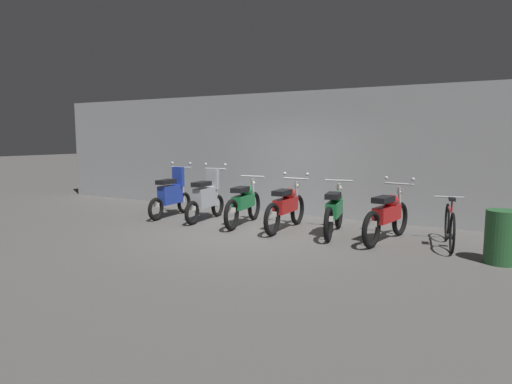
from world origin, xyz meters
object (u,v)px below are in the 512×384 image
at_px(motorbike_slot_1, 206,197).
at_px(motorbike_slot_5, 387,215).
at_px(motorbike_slot_3, 286,206).
at_px(trash_bin, 502,237).
at_px(motorbike_slot_4, 334,210).
at_px(motorbike_slot_2, 244,202).
at_px(bicycle, 450,226).
at_px(motorbike_slot_0, 171,195).

height_order(motorbike_slot_1, motorbike_slot_5, motorbike_slot_1).
height_order(motorbike_slot_3, trash_bin, motorbike_slot_3).
bearing_deg(motorbike_slot_4, motorbike_slot_3, -177.86).
height_order(motorbike_slot_1, motorbike_slot_2, motorbike_slot_1).
bearing_deg(motorbike_slot_4, motorbike_slot_2, -179.72).
relative_size(motorbike_slot_5, trash_bin, 2.39).
distance_m(motorbike_slot_5, bicycle, 1.05).
bearing_deg(trash_bin, motorbike_slot_1, 172.94).
bearing_deg(motorbike_slot_3, motorbike_slot_5, -0.87).
height_order(motorbike_slot_1, motorbike_slot_3, motorbike_slot_1).
distance_m(motorbike_slot_1, motorbike_slot_5, 4.11).
bearing_deg(motorbike_slot_5, motorbike_slot_3, 179.13).
xyz_separation_m(motorbike_slot_2, motorbike_slot_5, (3.08, -0.06, 0.00)).
bearing_deg(motorbike_slot_4, trash_bin, -13.85).
bearing_deg(motorbike_slot_2, motorbike_slot_0, 178.89).
relative_size(motorbike_slot_4, motorbike_slot_5, 1.00).
xyz_separation_m(motorbike_slot_2, motorbike_slot_4, (2.05, 0.01, 0.00)).
bearing_deg(motorbike_slot_3, bicycle, 1.79).
bearing_deg(motorbike_slot_5, motorbike_slot_2, 178.90).
bearing_deg(trash_bin, motorbike_slot_2, 171.92).
bearing_deg(motorbike_slot_5, motorbike_slot_1, 178.64).
bearing_deg(trash_bin, bicycle, 136.29).
height_order(bicycle, trash_bin, bicycle).
distance_m(motorbike_slot_5, trash_bin, 1.95).
distance_m(motorbike_slot_0, bicycle, 6.17).
height_order(motorbike_slot_0, motorbike_slot_2, motorbike_slot_0).
relative_size(motorbike_slot_0, motorbike_slot_2, 0.87).
height_order(motorbike_slot_1, bicycle, motorbike_slot_1).
relative_size(motorbike_slot_2, motorbike_slot_4, 1.00).
distance_m(motorbike_slot_2, bicycle, 4.12).
relative_size(motorbike_slot_3, bicycle, 1.14).
distance_m(motorbike_slot_0, motorbike_slot_3, 3.08).
relative_size(motorbike_slot_0, bicycle, 0.98).
bearing_deg(motorbike_slot_0, motorbike_slot_3, -1.27).
distance_m(motorbike_slot_2, trash_bin, 4.97).
xyz_separation_m(motorbike_slot_0, motorbike_slot_3, (3.08, -0.07, -0.04)).
relative_size(motorbike_slot_2, bicycle, 1.14).
xyz_separation_m(motorbike_slot_3, bicycle, (3.09, 0.10, -0.13)).
bearing_deg(motorbike_slot_3, trash_bin, -9.77).
height_order(motorbike_slot_1, trash_bin, motorbike_slot_1).
height_order(motorbike_slot_2, motorbike_slot_4, same).
height_order(motorbike_slot_5, trash_bin, motorbike_slot_5).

